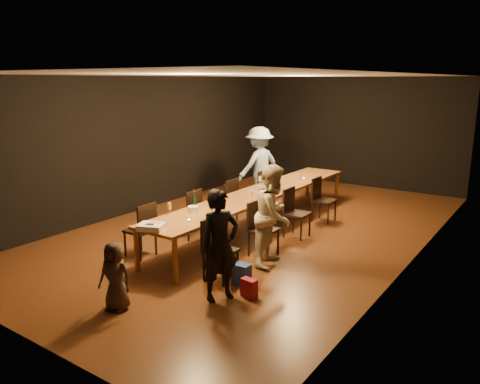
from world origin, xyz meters
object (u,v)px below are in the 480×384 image
Objects in this scene: woman_tan at (273,215)px; plate_stack at (193,209)px; woman_birthday at (220,245)px; birthday_cake at (151,227)px; table at (259,195)px; champagne_bottle at (194,198)px; chair_right_0 at (221,250)px; chair_left_0 at (140,230)px; chair_left_3 at (256,189)px; child at (115,276)px; chair_left_2 at (225,200)px; chair_right_1 at (264,229)px; chair_left_1 at (187,213)px; chair_right_3 at (324,200)px; ice_bucket at (274,183)px; chair_right_2 at (297,213)px; man_blue at (259,165)px.

plate_stack is (-1.32, -0.41, -0.02)m from woman_tan.
woman_birthday is at bearing -37.79° from plate_stack.
table is at bearing 65.66° from birthday_cake.
woman_tan is at bearing 5.75° from champagne_bottle.
chair_left_0 is at bearing -90.00° from chair_right_0.
birthday_cake is (0.79, -4.10, 0.33)m from chair_left_3.
chair_left_3 is 5.22× the size of plate_stack.
chair_left_3 is at bearing 85.26° from child.
champagne_bottle is (-0.64, 2.35, 0.45)m from child.
champagne_bottle reaches higher than chair_right_0.
champagne_bottle reaches higher than chair_left_2.
chair_left_2 and chair_left_3 have the same top height.
woman_tan reaches higher than chair_right_1.
woman_birthday is (0.37, -0.50, 0.30)m from chair_right_0.
chair_right_1 is at bearing -125.22° from chair_left_2.
chair_left_2 is 1.98m from plate_stack.
woman_birthday reaches higher than champagne_bottle.
woman_tan is at bearing -125.13° from chair_left_2.
chair_left_1 is 1.00× the size of chair_left_3.
champagne_bottle is at bearing 79.13° from birthday_cake.
chair_right_1 reaches higher than child.
chair_right_0 is 0.57× the size of woman_tan.
chair_right_1 is 3.02× the size of champagne_bottle.
champagne_bottle reaches higher than child.
chair_left_2 is at bearing 180.00° from table.
plate_stack is at bearing -18.45° from chair_right_3.
chair_left_0 is 1.07m from champagne_bottle.
ice_bucket is at bearing 43.22° from woman_birthday.
chair_right_2 is 2.12m from plate_stack.
chair_left_1 is at bearing 0.00° from chair_left_0.
chair_left_0 is (-0.85, -2.40, -0.24)m from table.
ice_bucket is (0.86, -0.66, 0.39)m from chair_left_3.
chair_right_2 is at bearing 0.00° from table.
chair_left_1 and chair_left_2 have the same top height.
chair_right_3 is at bearing -25.28° from chair_left_0.
chair_right_1 and chair_right_3 have the same top height.
chair_left_0 is at bearing -180.00° from chair_left_1.
chair_right_2 reaches higher than plate_stack.
table is 1.49m from chair_left_1.
woman_tan is 3.99m from man_blue.
ice_bucket reaches higher than chair_right_3.
man_blue reaches higher than chair_left_3.
plate_stack is (0.69, 0.57, 0.33)m from chair_left_0.
child is (1.14, -5.12, -0.01)m from chair_left_3.
table is at bearing -144.69° from chair_left_3.
woman_birthday is 1.48m from woman_tan.
chair_right_0 is 4.57× the size of ice_bucket.
chair_left_1 is at bearing -54.78° from chair_right_2.
chair_right_3 is at bearing -90.00° from chair_left_3.
chair_right_2 is at bearing 64.41° from man_blue.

